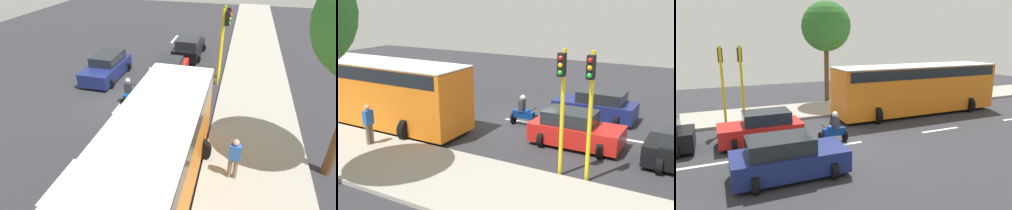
# 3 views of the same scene
# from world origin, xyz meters

# --- Properties ---
(ground_plane) EXTENTS (40.00, 60.00, 0.10)m
(ground_plane) POSITION_xyz_m (0.00, 0.00, -0.05)
(ground_plane) COLOR #2D2D33
(sidewalk) EXTENTS (4.00, 60.00, 0.15)m
(sidewalk) POSITION_xyz_m (7.00, 0.00, 0.07)
(sidewalk) COLOR #9E998E
(sidewalk) RESTS_ON ground
(lane_stripe_north) EXTENTS (0.20, 2.40, 0.01)m
(lane_stripe_north) POSITION_xyz_m (0.00, -6.00, 0.01)
(lane_stripe_north) COLOR white
(lane_stripe_north) RESTS_ON ground
(lane_stripe_mid) EXTENTS (0.20, 2.40, 0.01)m
(lane_stripe_mid) POSITION_xyz_m (0.00, 0.00, 0.01)
(lane_stripe_mid) COLOR white
(lane_stripe_mid) RESTS_ON ground
(lane_stripe_south) EXTENTS (0.20, 2.40, 0.01)m
(lane_stripe_south) POSITION_xyz_m (0.00, 6.00, 0.01)
(lane_stripe_south) COLOR white
(lane_stripe_south) RESTS_ON ground
(lane_stripe_far_south) EXTENTS (0.20, 2.40, 0.01)m
(lane_stripe_far_south) POSITION_xyz_m (0.00, 12.00, 0.01)
(lane_stripe_far_south) COLOR white
(lane_stripe_far_south) RESTS_ON ground
(car_red) EXTENTS (2.16, 3.81, 1.52)m
(car_red) POSITION_xyz_m (1.80, 3.15, 0.71)
(car_red) COLOR red
(car_red) RESTS_ON ground
(car_dark_blue) EXTENTS (2.24, 4.08, 1.52)m
(car_dark_blue) POSITION_xyz_m (-2.22, 2.86, 0.71)
(car_dark_blue) COLOR navy
(car_dark_blue) RESTS_ON ground
(car_black) EXTENTS (2.26, 3.96, 1.52)m
(car_black) POSITION_xyz_m (2.10, 7.96, 0.71)
(car_black) COLOR black
(car_black) RESTS_ON ground
(city_bus) EXTENTS (3.20, 11.00, 3.16)m
(city_bus) POSITION_xyz_m (3.68, -7.01, 1.85)
(city_bus) COLOR orange
(city_bus) RESTS_ON ground
(motorcycle) EXTENTS (0.60, 1.30, 1.53)m
(motorcycle) POSITION_xyz_m (0.43, 0.05, 0.64)
(motorcycle) COLOR black
(motorcycle) RESTS_ON ground
(pedestrian_near_signal) EXTENTS (0.40, 0.24, 1.69)m
(pedestrian_near_signal) POSITION_xyz_m (6.14, -4.30, 1.06)
(pedestrian_near_signal) COLOR #72604C
(pedestrian_near_signal) RESTS_ON sidewalk
(traffic_light_corner) EXTENTS (0.49, 0.24, 4.50)m
(traffic_light_corner) POSITION_xyz_m (4.85, 4.64, 2.93)
(traffic_light_corner) COLOR yellow
(traffic_light_corner) RESTS_ON ground
(traffic_light_midblock) EXTENTS (0.49, 0.24, 4.50)m
(traffic_light_midblock) POSITION_xyz_m (4.85, 3.66, 2.93)
(traffic_light_midblock) COLOR yellow
(traffic_light_midblock) RESTS_ON ground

